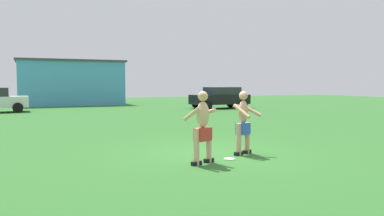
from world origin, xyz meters
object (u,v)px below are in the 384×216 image
(player_in_blue, at_px, (243,122))
(frisbee, at_px, (230,159))
(car_black_mid_lot, at_px, (220,97))
(player_with_cap, at_px, (203,124))

(player_in_blue, height_order, frisbee, player_in_blue)
(frisbee, distance_m, car_black_mid_lot, 19.00)
(player_with_cap, xyz_separation_m, car_black_mid_lot, (9.39, 17.09, -0.09))
(player_with_cap, bearing_deg, player_in_blue, 23.14)
(player_in_blue, distance_m, frisbee, 1.15)
(player_with_cap, distance_m, player_in_blue, 1.57)
(player_with_cap, distance_m, car_black_mid_lot, 19.50)
(frisbee, bearing_deg, car_black_mid_lot, 63.07)
(player_with_cap, bearing_deg, car_black_mid_lot, 61.21)
(frisbee, bearing_deg, player_with_cap, -168.04)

